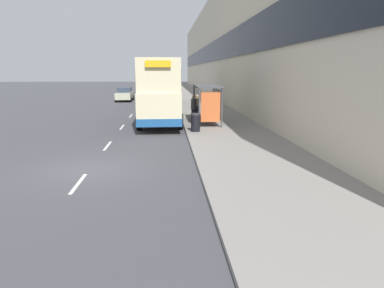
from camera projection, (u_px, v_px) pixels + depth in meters
The scene contains 19 objects.
ground_plane at pixel (89, 170), 12.60m from camera, with size 220.00×220.00×0.00m, color #424247.
pavement at pixel (190, 95), 50.61m from camera, with size 5.00×93.00×0.14m.
terrace_facade at pixel (218, 49), 49.53m from camera, with size 3.10×93.00×13.38m.
lane_mark_0 at pixel (78, 183), 11.05m from camera, with size 0.12×2.00×0.01m.
lane_mark_1 at pixel (108, 146), 16.63m from camera, with size 0.12×2.00×0.01m.
lane_mark_2 at pixel (122, 127), 22.21m from camera, with size 0.12×2.00×0.01m.
lane_mark_3 at pixel (131, 116), 27.78m from camera, with size 0.12×2.00×0.01m.
lane_mark_4 at pixel (137, 108), 33.36m from camera, with size 0.12×2.00×0.01m.
lane_mark_5 at pixel (141, 103), 38.94m from camera, with size 0.12×2.00×0.01m.
lane_mark_6 at pixel (144, 99), 44.51m from camera, with size 0.12×2.00×0.01m.
lane_mark_7 at pixel (146, 96), 50.09m from camera, with size 0.12×2.00×0.01m.
lane_mark_8 at pixel (148, 93), 55.67m from camera, with size 0.12×2.00×0.01m.
bus_shelter at pixel (210, 97), 22.50m from camera, with size 1.60×4.20×2.48m.
double_decker_bus_near at pixel (160, 90), 24.00m from camera, with size 2.85×10.85×4.30m.
double_decker_bus_ahead at pixel (162, 83), 36.33m from camera, with size 2.85×11.01×4.30m.
car_0 at pixel (125, 94), 41.48m from camera, with size 1.98×4.56×1.66m.
pedestrian_at_shelter at pixel (197, 105), 26.20m from camera, with size 0.33×0.33×1.68m.
pedestrian_1 at pixel (194, 108), 23.44m from camera, with size 0.36×0.36×1.83m.
litter_bin at pixel (195, 122), 19.73m from camera, with size 0.55×0.55×1.05m.
Camera 1 is at (2.87, -12.38, 3.56)m, focal length 32.00 mm.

